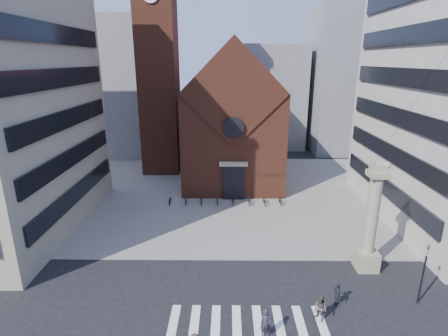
{
  "coord_description": "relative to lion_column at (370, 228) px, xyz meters",
  "views": [
    {
      "loc": [
        -0.72,
        -20.65,
        15.47
      ],
      "look_at": [
        -0.99,
        8.0,
        6.57
      ],
      "focal_mm": 28.0,
      "sensor_mm": 36.0,
      "label": 1
    }
  ],
  "objects": [
    {
      "name": "scooter_6",
      "position": [
        -6.56,
        12.36,
        -2.95
      ],
      "size": [
        0.7,
        1.77,
        0.92
      ],
      "primitive_type": "imported",
      "rotation": [
        0.0,
        0.0,
        0.05
      ],
      "color": "black",
      "rests_on": "piazza"
    },
    {
      "name": "pedestrian_1",
      "position": [
        -4.98,
        -5.73,
        -2.58
      ],
      "size": [
        1.05,
        1.08,
        1.76
      ],
      "primitive_type": "imported",
      "rotation": [
        0.0,
        0.0,
        -0.92
      ],
      "color": "#4C413D",
      "rests_on": "ground"
    },
    {
      "name": "pedestrian_2",
      "position": [
        -3.49,
        -4.26,
        -2.65
      ],
      "size": [
        0.42,
        0.96,
        1.62
      ],
      "primitive_type": "imported",
      "rotation": [
        0.0,
        0.0,
        1.6
      ],
      "color": "#2A2A32",
      "rests_on": "ground"
    },
    {
      "name": "scooter_7",
      "position": [
        -4.81,
        12.36,
        -2.9
      ],
      "size": [
        0.57,
        1.71,
        1.02
      ],
      "primitive_type": "imported",
      "rotation": [
        0.0,
        0.0,
        0.05
      ],
      "color": "black",
      "rests_on": "piazza"
    },
    {
      "name": "church",
      "position": [
        -10.01,
        22.04,
        4.53
      ],
      "size": [
        12.0,
        16.65,
        18.0
      ],
      "color": "brown",
      "rests_on": "ground"
    },
    {
      "name": "zebra_crossing",
      "position": [
        -9.46,
        -6.0,
        -3.45
      ],
      "size": [
        10.2,
        3.2,
        0.01
      ],
      "primitive_type": null,
      "color": "white",
      "rests_on": "ground"
    },
    {
      "name": "ground",
      "position": [
        -10.01,
        -3.0,
        -3.46
      ],
      "size": [
        120.0,
        120.0,
        0.0
      ],
      "primitive_type": "plane",
      "color": "black",
      "rests_on": "ground"
    },
    {
      "name": "bg_block_right",
      "position": [
        11.99,
        39.0,
        8.54
      ],
      "size": [
        16.0,
        14.0,
        24.0
      ],
      "primitive_type": "cube",
      "color": "gray",
      "rests_on": "ground"
    },
    {
      "name": "scooter_0",
      "position": [
        -17.09,
        12.36,
        -2.95
      ],
      "size": [
        0.7,
        1.77,
        0.92
      ],
      "primitive_type": "imported",
      "rotation": [
        0.0,
        0.0,
        0.05
      ],
      "color": "black",
      "rests_on": "piazza"
    },
    {
      "name": "pedestrian_0",
      "position": [
        -8.46,
        -7.06,
        -2.55
      ],
      "size": [
        0.67,
        0.45,
        1.82
      ],
      "primitive_type": "imported",
      "rotation": [
        0.0,
        0.0,
        0.02
      ],
      "color": "#2E2837",
      "rests_on": "ground"
    },
    {
      "name": "lion_column",
      "position": [
        0.0,
        0.0,
        0.0
      ],
      "size": [
        1.63,
        1.6,
        8.68
      ],
      "color": "tan",
      "rests_on": "ground"
    },
    {
      "name": "bg_block_left",
      "position": [
        -30.01,
        37.0,
        7.54
      ],
      "size": [
        16.0,
        14.0,
        22.0
      ],
      "primitive_type": "cube",
      "color": "gray",
      "rests_on": "ground"
    },
    {
      "name": "traffic_light",
      "position": [
        1.99,
        -4.0,
        -1.17
      ],
      "size": [
        0.13,
        0.16,
        4.3
      ],
      "color": "black",
      "rests_on": "ground"
    },
    {
      "name": "campanile",
      "position": [
        -20.01,
        25.0,
        12.28
      ],
      "size": [
        5.5,
        5.5,
        31.2
      ],
      "color": "brown",
      "rests_on": "ground"
    },
    {
      "name": "scooter_5",
      "position": [
        -8.31,
        12.36,
        -2.9
      ],
      "size": [
        0.57,
        1.71,
        1.02
      ],
      "primitive_type": "imported",
      "rotation": [
        0.0,
        0.0,
        0.05
      ],
      "color": "black",
      "rests_on": "piazza"
    },
    {
      "name": "piazza",
      "position": [
        -10.01,
        16.0,
        -3.43
      ],
      "size": [
        46.0,
        30.0,
        0.05
      ],
      "primitive_type": "cube",
      "color": "gray",
      "rests_on": "ground"
    },
    {
      "name": "bg_block_mid",
      "position": [
        -4.01,
        42.0,
        5.54
      ],
      "size": [
        14.0,
        12.0,
        18.0
      ],
      "primitive_type": "cube",
      "color": "gray",
      "rests_on": "ground"
    },
    {
      "name": "scooter_4",
      "position": [
        -10.07,
        12.36,
        -2.95
      ],
      "size": [
        0.7,
        1.77,
        0.92
      ],
      "primitive_type": "imported",
      "rotation": [
        0.0,
        0.0,
        0.05
      ],
      "color": "black",
      "rests_on": "piazza"
    },
    {
      "name": "scooter_2",
      "position": [
        -13.58,
        12.36,
        -2.95
      ],
      "size": [
        0.7,
        1.77,
        0.92
      ],
      "primitive_type": "imported",
      "rotation": [
        0.0,
        0.0,
        0.05
      ],
      "color": "black",
      "rests_on": "piazza"
    },
    {
      "name": "scooter_1",
      "position": [
        -15.33,
        12.36,
        -2.9
      ],
      "size": [
        0.57,
        1.71,
        1.02
      ],
      "primitive_type": "imported",
      "rotation": [
        0.0,
        0.0,
        0.05
      ],
      "color": "black",
      "rests_on": "piazza"
    },
    {
      "name": "scooter_3",
      "position": [
        -11.82,
        12.36,
        -2.9
      ],
      "size": [
        0.57,
        1.71,
        1.02
      ],
      "primitive_type": "imported",
      "rotation": [
        0.0,
        0.0,
        0.05
      ],
      "color": "black",
      "rests_on": "piazza"
    }
  ]
}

